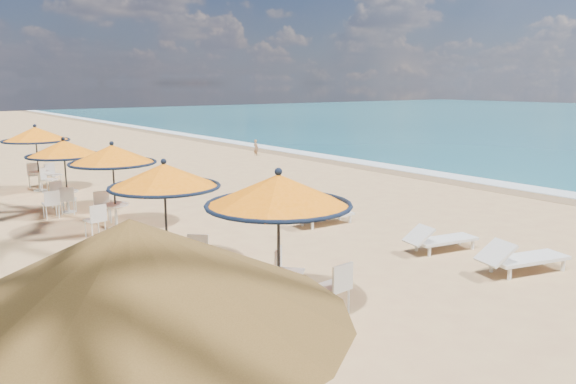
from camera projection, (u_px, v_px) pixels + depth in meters
name	position (u px, v px, depth m)	size (l,w,h in m)	color
ground	(463.00, 263.00, 12.17)	(160.00, 160.00, 0.00)	tan
foam_strip	(403.00, 169.00, 25.51)	(1.20, 140.00, 0.04)	white
wetsand_band	(389.00, 171.00, 24.98)	(1.40, 140.00, 0.02)	olive
station_0	(279.00, 208.00, 9.13)	(2.41, 2.41, 2.51)	black
station_1	(166.00, 187.00, 11.25)	(2.26, 2.26, 2.36)	black
station_2	(111.00, 162.00, 14.67)	(2.26, 2.34, 2.36)	black
station_3	(63.00, 158.00, 16.63)	(2.19, 2.19, 2.28)	black
station_4	(37.00, 142.00, 20.10)	(2.32, 2.40, 2.41)	black
lounger_near	(520.00, 257.00, 11.48)	(2.11, 1.13, 0.72)	silver
lounger_mid	(439.00, 239.00, 12.97)	(1.89, 0.92, 0.65)	silver
lounger_far	(321.00, 215.00, 15.33)	(1.87, 0.69, 0.66)	silver
palapa	(132.00, 273.00, 4.54)	(3.64, 3.64, 2.78)	brown
person	(256.00, 147.00, 30.17)	(0.34, 0.22, 0.92)	#986E4D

